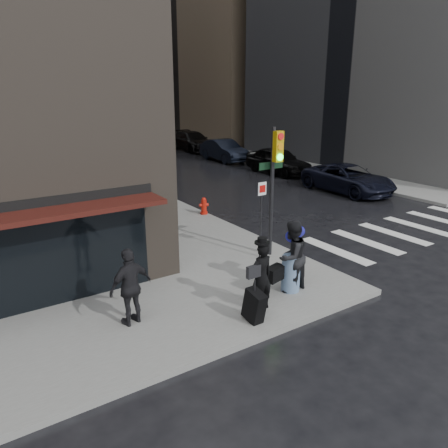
{
  "coord_description": "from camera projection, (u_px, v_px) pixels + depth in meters",
  "views": [
    {
      "loc": [
        -7.45,
        -8.51,
        5.39
      ],
      "look_at": [
        -0.29,
        2.22,
        1.3
      ],
      "focal_mm": 35.0,
      "sensor_mm": 36.0,
      "label": 1
    }
  ],
  "objects": [
    {
      "name": "man_overcoat",
      "position": [
        260.0,
        281.0,
        10.4
      ],
      "size": [
        0.97,
        0.95,
        1.89
      ],
      "rotation": [
        0.0,
        0.0,
        3.16
      ],
      "color": "black",
      "rests_on": "ground"
    },
    {
      "name": "sidewalk_right",
      "position": [
        200.0,
        145.0,
        40.85
      ],
      "size": [
        3.0,
        50.0,
        0.15
      ],
      "primitive_type": "cube",
      "color": "slate",
      "rests_on": "ground"
    },
    {
      "name": "parked_car_0",
      "position": [
        348.0,
        179.0,
        23.0
      ],
      "size": [
        2.48,
        5.26,
        1.45
      ],
      "primitive_type": "imported",
      "rotation": [
        0.0,
        0.0,
        -0.01
      ],
      "color": "black",
      "rests_on": "ground"
    },
    {
      "name": "parked_car_4",
      "position": [
        163.0,
        136.0,
        42.66
      ],
      "size": [
        2.06,
        4.39,
        1.45
      ],
      "primitive_type": "imported",
      "rotation": [
        0.0,
        0.0,
        -0.08
      ],
      "color": "#4C4C51",
      "rests_on": "ground"
    },
    {
      "name": "man_jeans",
      "position": [
        291.0,
        256.0,
        11.44
      ],
      "size": [
        1.42,
        0.94,
        1.95
      ],
      "rotation": [
        0.0,
        0.0,
        3.38
      ],
      "color": "black",
      "rests_on": "ground"
    },
    {
      "name": "parked_car_5",
      "position": [
        130.0,
        131.0,
        46.94
      ],
      "size": [
        2.04,
        4.71,
        1.51
      ],
      "primitive_type": "imported",
      "rotation": [
        0.0,
        0.0,
        -0.1
      ],
      "color": "#39100B",
      "rests_on": "ground"
    },
    {
      "name": "crosswalk",
      "position": [
        407.0,
        230.0,
        17.08
      ],
      "size": [
        8.5,
        3.0,
        0.01
      ],
      "color": "silver",
      "rests_on": "ground"
    },
    {
      "name": "fire_hydrant",
      "position": [
        204.0,
        207.0,
        18.62
      ],
      "size": [
        0.42,
        0.32,
        0.73
      ],
      "rotation": [
        0.0,
        0.0,
        -0.23
      ],
      "color": "#B8180B",
      "rests_on": "ground"
    },
    {
      "name": "ground",
      "position": [
        276.0,
        286.0,
        12.32
      ],
      "size": [
        140.0,
        140.0,
        0.0
      ],
      "primitive_type": "plane",
      "color": "black",
      "rests_on": "ground"
    },
    {
      "name": "bldg_right_far",
      "position": [
        166.0,
        38.0,
        68.29
      ],
      "size": [
        22.0,
        20.0,
        25.0
      ],
      "primitive_type": "cube",
      "color": "slate",
      "rests_on": "ground"
    },
    {
      "name": "bldg_distant",
      "position": [
        3.0,
        19.0,
        72.52
      ],
      "size": [
        40.0,
        12.0,
        32.0
      ],
      "primitive_type": "cube",
      "color": "slate",
      "rests_on": "ground"
    },
    {
      "name": "sidewalk_left",
      "position": [
        49.0,
        158.0,
        33.71
      ],
      "size": [
        4.0,
        50.0,
        0.15
      ],
      "primitive_type": "cube",
      "color": "slate",
      "rests_on": "ground"
    },
    {
      "name": "parked_car_3",
      "position": [
        193.0,
        141.0,
        37.8
      ],
      "size": [
        2.57,
        5.72,
        1.63
      ],
      "primitive_type": "imported",
      "rotation": [
        0.0,
        0.0,
        -0.05
      ],
      "color": "black",
      "rests_on": "ground"
    },
    {
      "name": "parked_car_2",
      "position": [
        224.0,
        150.0,
        32.63
      ],
      "size": [
        1.86,
        4.85,
        1.58
      ],
      "primitive_type": "imported",
      "rotation": [
        0.0,
        0.0,
        -0.04
      ],
      "color": "black",
      "rests_on": "ground"
    },
    {
      "name": "man_greycoat",
      "position": [
        131.0,
        287.0,
        9.85
      ],
      "size": [
        1.14,
        0.66,
        1.83
      ],
      "rotation": [
        0.0,
        0.0,
        3.35
      ],
      "color": "black",
      "rests_on": "ground"
    },
    {
      "name": "parked_car_1",
      "position": [
        278.0,
        161.0,
        27.92
      ],
      "size": [
        2.06,
        4.9,
        1.66
      ],
      "primitive_type": "imported",
      "rotation": [
        0.0,
        0.0,
        0.02
      ],
      "color": "black",
      "rests_on": "ground"
    },
    {
      "name": "traffic_light",
      "position": [
        273.0,
        175.0,
        13.36
      ],
      "size": [
        1.02,
        0.45,
        4.08
      ],
      "rotation": [
        0.0,
        0.0,
        -0.0
      ],
      "color": "black",
      "rests_on": "ground"
    }
  ]
}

